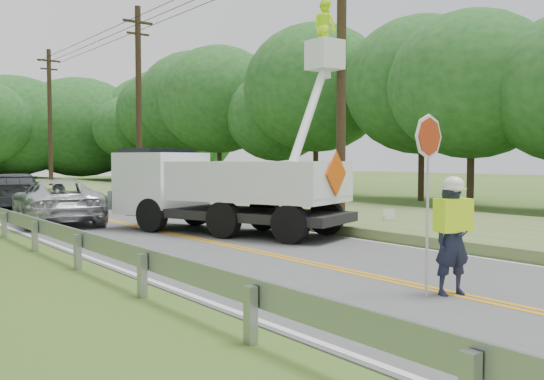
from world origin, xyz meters
TOP-DOWN VIEW (x-y plane):
  - ground at (0.00, 0.00)m, footprint 140.00×140.00m
  - road at (0.00, 14.00)m, footprint 7.20×96.00m
  - utility_poles at (5.00, 17.02)m, footprint 1.60×43.30m
  - tall_grass_verge at (7.10, 14.00)m, footprint 7.00×96.00m
  - treeline_right at (15.75, 25.92)m, footprint 10.44×55.74m
  - flagger at (-0.09, 1.10)m, footprint 1.14×0.60m
  - bucket_truck at (1.30, 10.84)m, footprint 5.73×7.57m
  - suv_silver at (-1.80, 15.76)m, footprint 3.26×5.68m
  - suv_darkgrey at (-1.40, 22.65)m, footprint 3.61×5.76m
  - yard_sign at (5.72, 7.64)m, footprint 0.46×0.10m

SIDE VIEW (x-z plane):
  - ground at x=0.00m, z-range 0.00..0.00m
  - road at x=0.00m, z-range 0.00..0.02m
  - tall_grass_verge at x=7.10m, z-range 0.00..0.30m
  - yard_sign at x=5.72m, z-range 0.14..0.81m
  - suv_silver at x=-1.80m, z-range 0.02..1.51m
  - suv_darkgrey at x=-1.40m, z-range 0.02..1.58m
  - flagger at x=-0.09m, z-range -0.40..2.49m
  - bucket_truck at x=1.30m, z-range -1.92..5.09m
  - utility_poles at x=5.00m, z-range 0.27..10.27m
  - treeline_right at x=15.75m, z-range 0.58..11.54m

